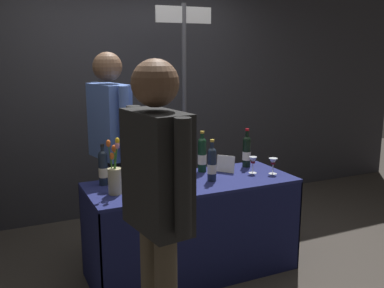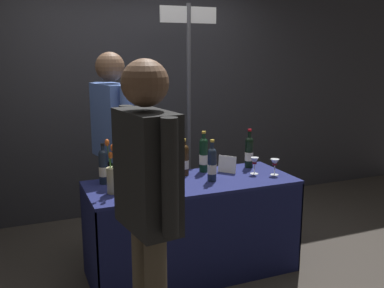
# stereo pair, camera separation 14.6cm
# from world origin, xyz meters

# --- Properties ---
(ground_plane) EXTENTS (12.00, 12.00, 0.00)m
(ground_plane) POSITION_xyz_m (0.00, 0.00, 0.00)
(ground_plane) COLOR #38332D
(back_partition) EXTENTS (7.69, 0.12, 3.15)m
(back_partition) POSITION_xyz_m (0.00, 1.63, 1.58)
(back_partition) COLOR #2D2D33
(back_partition) RESTS_ON ground_plane
(tasting_table) EXTENTS (1.65, 0.67, 0.78)m
(tasting_table) POSITION_xyz_m (0.00, 0.00, 0.53)
(tasting_table) COLOR #191E51
(tasting_table) RESTS_ON ground_plane
(featured_wine_bottle) EXTENTS (0.07, 0.07, 0.34)m
(featured_wine_bottle) POSITION_xyz_m (0.63, 0.20, 0.92)
(featured_wine_bottle) COLOR black
(featured_wine_bottle) RESTS_ON tasting_table
(display_bottle_0) EXTENTS (0.07, 0.07, 0.32)m
(display_bottle_0) POSITION_xyz_m (-0.66, 0.20, 0.91)
(display_bottle_0) COLOR #192333
(display_bottle_0) RESTS_ON tasting_table
(display_bottle_1) EXTENTS (0.07, 0.07, 0.33)m
(display_bottle_1) POSITION_xyz_m (-0.48, 0.09, 0.92)
(display_bottle_1) COLOR black
(display_bottle_1) RESTS_ON tasting_table
(display_bottle_2) EXTENTS (0.07, 0.07, 0.33)m
(display_bottle_2) POSITION_xyz_m (0.15, -0.06, 0.92)
(display_bottle_2) COLOR #192333
(display_bottle_2) RESTS_ON tasting_table
(display_bottle_3) EXTENTS (0.08, 0.08, 0.31)m
(display_bottle_3) POSITION_xyz_m (0.01, 0.18, 0.91)
(display_bottle_3) COLOR #38230F
(display_bottle_3) RESTS_ON tasting_table
(display_bottle_4) EXTENTS (0.07, 0.07, 0.35)m
(display_bottle_4) POSITION_xyz_m (0.20, 0.22, 0.93)
(display_bottle_4) COLOR black
(display_bottle_4) RESTS_ON tasting_table
(display_bottle_5) EXTENTS (0.07, 0.07, 0.34)m
(display_bottle_5) POSITION_xyz_m (-0.43, 0.20, 0.92)
(display_bottle_5) COLOR black
(display_bottle_5) RESTS_ON tasting_table
(wine_glass_near_vendor) EXTENTS (0.07, 0.07, 0.14)m
(wine_glass_near_vendor) POSITION_xyz_m (0.70, -0.10, 0.88)
(wine_glass_near_vendor) COLOR silver
(wine_glass_near_vendor) RESTS_ON tasting_table
(wine_glass_mid) EXTENTS (0.07, 0.07, 0.14)m
(wine_glass_mid) POSITION_xyz_m (0.56, -0.01, 0.88)
(wine_glass_mid) COLOR silver
(wine_glass_mid) RESTS_ON tasting_table
(flower_vase) EXTENTS (0.10, 0.11, 0.42)m
(flower_vase) POSITION_xyz_m (-0.63, -0.05, 0.91)
(flower_vase) COLOR tan
(flower_vase) RESTS_ON tasting_table
(brochure_stand) EXTENTS (0.12, 0.14, 0.14)m
(brochure_stand) POSITION_xyz_m (0.37, 0.12, 0.85)
(brochure_stand) COLOR silver
(brochure_stand) RESTS_ON tasting_table
(vendor_presenter) EXTENTS (0.30, 0.59, 1.78)m
(vendor_presenter) POSITION_xyz_m (-0.49, 0.60, 1.08)
(vendor_presenter) COLOR black
(vendor_presenter) RESTS_ON ground_plane
(taster_foreground_right) EXTENTS (0.27, 0.58, 1.75)m
(taster_foreground_right) POSITION_xyz_m (-0.66, -0.98, 1.06)
(taster_foreground_right) COLOR #4C4233
(taster_foreground_right) RESTS_ON ground_plane
(booth_signpost) EXTENTS (0.58, 0.04, 2.23)m
(booth_signpost) POSITION_xyz_m (0.37, 0.97, 1.37)
(booth_signpost) COLOR #47474C
(booth_signpost) RESTS_ON ground_plane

